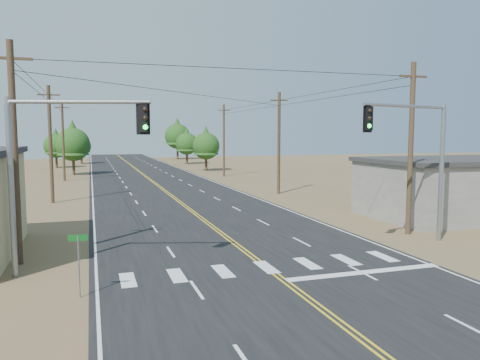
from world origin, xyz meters
name	(u,v)px	position (x,y,z in m)	size (l,w,h in m)	color
ground	(368,345)	(0.00, 0.00, 0.00)	(220.00, 220.00, 0.00)	brown
road	(178,201)	(0.00, 30.00, 0.01)	(15.00, 200.00, 0.02)	black
building_right	(472,188)	(19.00, 16.00, 2.00)	(15.00, 8.00, 4.00)	gray
utility_pole_left_near	(15,152)	(-10.50, 12.00, 5.12)	(1.80, 0.30, 10.00)	#4C3826
utility_pole_left_mid	(50,143)	(-10.50, 32.00, 5.12)	(1.80, 0.30, 10.00)	#4C3826
utility_pole_left_far	(63,140)	(-10.50, 52.00, 5.12)	(1.80, 0.30, 10.00)	#4C3826
utility_pole_right_near	(411,148)	(10.50, 12.00, 5.12)	(1.80, 0.30, 10.00)	#4C3826
utility_pole_right_mid	(279,142)	(10.50, 32.00, 5.12)	(1.80, 0.30, 10.00)	#4C3826
utility_pole_right_far	(224,140)	(10.50, 52.00, 5.12)	(1.80, 0.30, 10.00)	#4C3826
signal_mast_left	(51,157)	(-8.81, 9.54, 4.98)	(5.66, 1.88, 7.40)	gray
signal_mast_right	(421,150)	(9.31, 9.62, 5.08)	(5.95, 1.63, 7.52)	gray
street_sign	(79,256)	(-7.80, 6.49, 1.55)	(0.69, 0.11, 2.32)	gray
tree_left_near	(73,141)	(-9.65, 60.70, 4.90)	(4.81, 4.81, 8.01)	#3F2D1E
tree_left_mid	(56,143)	(-12.98, 76.86, 4.27)	(4.19, 4.19, 6.99)	#3F2D1E
tree_left_far	(81,144)	(-9.00, 87.42, 3.89)	(3.82, 3.82, 6.37)	#3F2D1E
tree_right_near	(206,143)	(10.45, 62.37, 4.43)	(4.35, 4.35, 7.25)	#3F2D1E
tree_right_mid	(187,142)	(10.95, 80.59, 4.44)	(4.36, 4.36, 7.26)	#3F2D1E
tree_right_far	(177,134)	(12.25, 98.17, 5.99)	(5.88, 5.88, 9.80)	#3F2D1E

